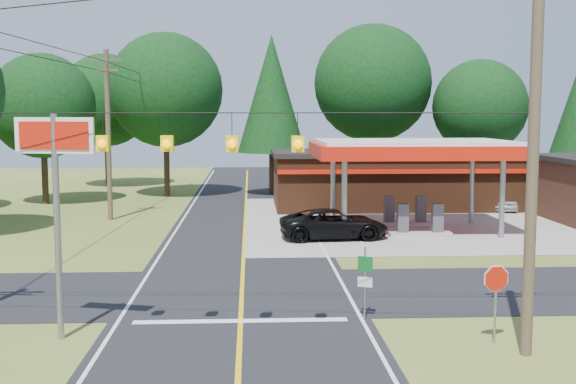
{
  "coord_description": "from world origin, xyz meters",
  "views": [
    {
      "loc": [
        0.32,
        -24.94,
        6.27
      ],
      "look_at": [
        2.0,
        7.0,
        2.8
      ],
      "focal_mm": 45.0,
      "sensor_mm": 36.0,
      "label": 1
    }
  ],
  "objects_px": {
    "sedan_car": "(506,200)",
    "octagonal_stop_sign": "(496,285)",
    "big_stop_sign": "(55,175)",
    "gas_canopy": "(413,152)",
    "suv_car": "(334,224)"
  },
  "relations": [
    {
      "from": "big_stop_sign",
      "to": "octagonal_stop_sign",
      "type": "xyz_separation_m",
      "value": [
        12.0,
        -1.0,
        -2.99
      ]
    },
    {
      "from": "suv_car",
      "to": "big_stop_sign",
      "type": "height_order",
      "value": "big_stop_sign"
    },
    {
      "from": "big_stop_sign",
      "to": "suv_car",
      "type": "bearing_deg",
      "value": 58.87
    },
    {
      "from": "sedan_car",
      "to": "octagonal_stop_sign",
      "type": "distance_m",
      "value": 28.82
    },
    {
      "from": "gas_canopy",
      "to": "suv_car",
      "type": "relative_size",
      "value": 1.96
    },
    {
      "from": "suv_car",
      "to": "octagonal_stop_sign",
      "type": "distance_m",
      "value": 16.94
    },
    {
      "from": "gas_canopy",
      "to": "octagonal_stop_sign",
      "type": "distance_m",
      "value": 19.3
    },
    {
      "from": "gas_canopy",
      "to": "big_stop_sign",
      "type": "bearing_deg",
      "value": -127.86
    },
    {
      "from": "suv_car",
      "to": "big_stop_sign",
      "type": "relative_size",
      "value": 0.86
    },
    {
      "from": "big_stop_sign",
      "to": "octagonal_stop_sign",
      "type": "distance_m",
      "value": 12.41
    },
    {
      "from": "big_stop_sign",
      "to": "octagonal_stop_sign",
      "type": "height_order",
      "value": "big_stop_sign"
    },
    {
      "from": "sedan_car",
      "to": "octagonal_stop_sign",
      "type": "xyz_separation_m",
      "value": [
        -10.0,
        -27.01,
        0.97
      ]
    },
    {
      "from": "octagonal_stop_sign",
      "to": "gas_canopy",
      "type": "bearing_deg",
      "value": 84.0
    },
    {
      "from": "big_stop_sign",
      "to": "octagonal_stop_sign",
      "type": "bearing_deg",
      "value": -4.78
    },
    {
      "from": "gas_canopy",
      "to": "sedan_car",
      "type": "distance_m",
      "value": 11.88
    }
  ]
}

